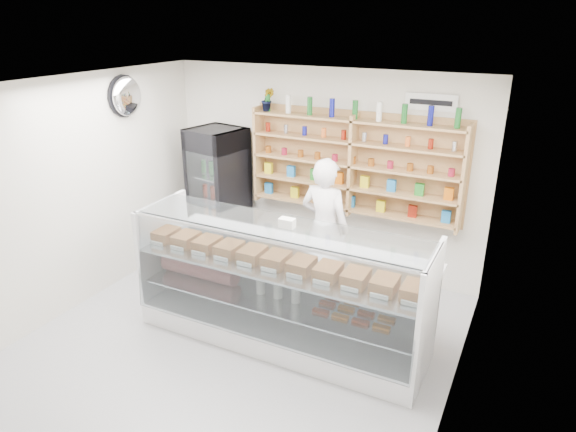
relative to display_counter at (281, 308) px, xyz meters
The scene contains 8 objects.
room 1.22m from the display_counter, 123.72° to the right, with size 5.00×5.00×5.00m.
display_counter is the anchor object (origin of this frame).
shop_worker 1.29m from the display_counter, 89.43° to the left, with size 0.66×0.44×1.82m, color white.
drinks_cooler 2.43m from the display_counter, 140.16° to the left, with size 0.82×0.80×1.94m.
wall_shelving 2.16m from the display_counter, 85.87° to the left, with size 2.84×0.28×1.33m.
potted_plant 2.89m from the display_counter, 122.16° to the left, with size 0.17×0.14×0.32m, color #1E6626.
security_mirror 3.34m from the display_counter, 165.79° to the left, with size 0.15×0.50×0.50m, color silver.
wall_sign 3.00m from the display_counter, 61.74° to the left, with size 0.62×0.03×0.20m, color white.
Camera 1 is at (2.66, -3.81, 3.42)m, focal length 32.00 mm.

